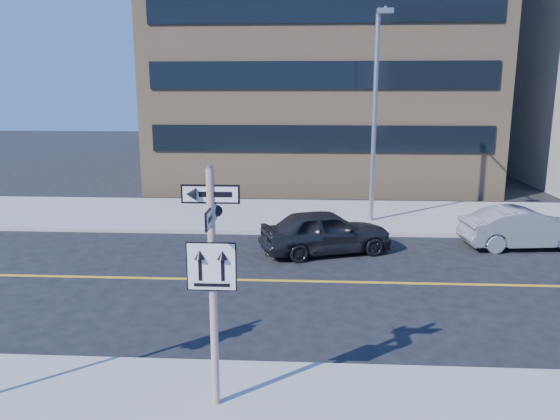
# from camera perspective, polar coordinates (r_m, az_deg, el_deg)

# --- Properties ---
(ground) EXTENTS (120.00, 120.00, 0.00)m
(ground) POSITION_cam_1_polar(r_m,az_deg,el_deg) (12.07, -4.57, -13.79)
(ground) COLOR black
(ground) RESTS_ON ground
(sign_pole) EXTENTS (0.92, 0.92, 4.06)m
(sign_pole) POSITION_cam_1_polar(r_m,az_deg,el_deg) (8.84, -7.06, -6.76)
(sign_pole) COLOR silver
(sign_pole) RESTS_ON near_sidewalk
(parked_car_a) EXTENTS (3.06, 4.66, 1.47)m
(parked_car_a) POSITION_cam_1_polar(r_m,az_deg,el_deg) (18.12, 4.80, -2.26)
(parked_car_a) COLOR black
(parked_car_a) RESTS_ON ground
(parked_car_b) EXTENTS (1.94, 4.35, 1.39)m
(parked_car_b) POSITION_cam_1_polar(r_m,az_deg,el_deg) (20.47, 24.19, -1.74)
(parked_car_b) COLOR gray
(parked_car_b) RESTS_ON ground
(streetlight_a) EXTENTS (0.55, 2.25, 8.00)m
(streetlight_a) POSITION_cam_1_polar(r_m,az_deg,el_deg) (21.62, 9.96, 10.76)
(streetlight_a) COLOR gray
(streetlight_a) RESTS_ON far_sidewalk
(building_brick) EXTENTS (18.00, 18.00, 18.00)m
(building_brick) POSITION_cam_1_polar(r_m,az_deg,el_deg) (35.91, 4.20, 18.31)
(building_brick) COLOR #A17F59
(building_brick) RESTS_ON ground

